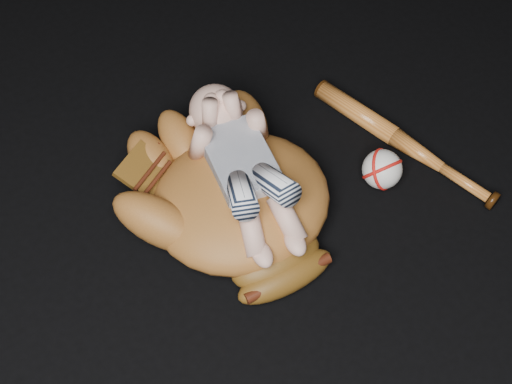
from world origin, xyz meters
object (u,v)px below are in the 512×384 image
baseball_glove (240,195)px  newborn_baby (246,169)px  baseball_bat (404,143)px  baseball (382,169)px

baseball_glove → newborn_baby: bearing=24.0°
baseball_glove → baseball_bat: bearing=-2.3°
newborn_baby → baseball: size_ratio=4.84×
newborn_baby → baseball: bearing=-6.9°
baseball_bat → baseball_glove: bearing=171.2°
baseball → newborn_baby: bearing=159.4°
baseball_glove → newborn_baby: 0.06m
newborn_baby → baseball_bat: newborn_baby is taller
newborn_baby → baseball: newborn_baby is taller
baseball_glove → newborn_baby: size_ratio=1.25×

